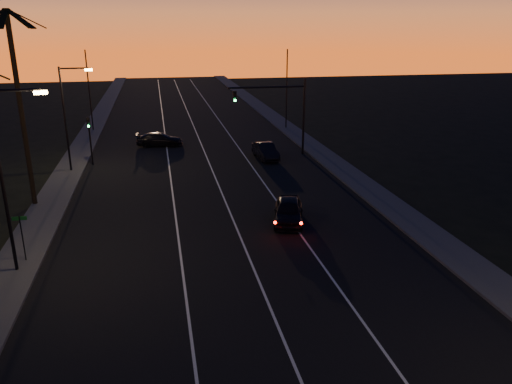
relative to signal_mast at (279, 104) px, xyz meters
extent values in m
cube|color=black|center=(-7.14, -9.99, -4.78)|extent=(20.00, 170.00, 0.01)
cube|color=#3C3C39|center=(-18.34, -9.99, -4.70)|extent=(2.40, 170.00, 0.16)
cube|color=#3C3C39|center=(4.06, -9.99, -4.70)|extent=(2.40, 170.00, 0.16)
cube|color=silver|center=(-10.14, -9.99, -4.76)|extent=(0.12, 160.00, 0.01)
cube|color=silver|center=(-6.64, -9.99, -4.76)|extent=(0.12, 160.00, 0.01)
cube|color=silver|center=(-3.14, -9.99, -4.76)|extent=(0.12, 160.00, 0.01)
cylinder|color=black|center=(-19.34, -9.99, 1.47)|extent=(0.32, 0.32, 12.50)
cube|color=black|center=(-18.31, -9.73, 7.15)|extent=(2.18, 0.92, 1.18)
cube|color=black|center=(-18.90, -9.03, 7.15)|extent=(1.25, 2.12, 1.18)
cube|color=black|center=(-19.82, -9.05, 7.15)|extent=(1.34, 2.09, 1.18)
cube|color=black|center=(-19.31, -11.05, 7.15)|extent=(0.45, 2.16, 1.18)
cube|color=black|center=(-18.49, -10.63, 7.15)|extent=(1.95, 1.61, 1.18)
cylinder|color=black|center=(-18.14, -19.99, -0.28)|extent=(0.16, 0.16, 9.00)
cylinder|color=black|center=(-17.04, -19.99, 4.07)|extent=(2.20, 0.12, 0.12)
cube|color=#FFC166|center=(-15.94, -19.99, 3.94)|extent=(0.55, 0.26, 0.16)
cylinder|color=black|center=(-18.14, -1.99, -0.53)|extent=(0.16, 0.16, 8.50)
cylinder|color=black|center=(-17.04, -1.99, 3.57)|extent=(2.20, 0.12, 0.12)
cube|color=#FFC166|center=(-15.94, -1.99, 3.44)|extent=(0.55, 0.26, 0.16)
cylinder|color=black|center=(-17.94, -18.99, -3.48)|extent=(0.06, 0.06, 2.60)
cube|color=#0D5318|center=(-17.94, -18.99, -2.33)|extent=(0.70, 0.03, 0.20)
cylinder|color=black|center=(2.36, 0.01, -1.28)|extent=(0.20, 0.20, 7.00)
cylinder|color=black|center=(-1.14, 0.01, 1.52)|extent=(7.00, 0.16, 0.16)
cube|color=black|center=(-4.04, 0.01, 0.77)|extent=(0.32, 0.28, 1.00)
sphere|color=black|center=(-4.04, -0.16, 1.09)|extent=(0.20, 0.20, 0.20)
sphere|color=black|center=(-4.04, -0.16, 0.77)|extent=(0.20, 0.20, 0.20)
sphere|color=#14FF59|center=(-4.04, -0.16, 0.45)|extent=(0.20, 0.20, 0.20)
cylinder|color=black|center=(-16.64, 0.01, -2.68)|extent=(0.14, 0.14, 4.20)
cube|color=black|center=(-16.64, 0.01, -1.08)|extent=(0.28, 0.25, 0.90)
sphere|color=black|center=(-16.64, -0.14, -0.80)|extent=(0.18, 0.18, 0.18)
sphere|color=black|center=(-16.64, -0.14, -1.08)|extent=(0.18, 0.18, 0.18)
sphere|color=#14FF59|center=(-16.64, -0.14, -1.36)|extent=(0.18, 0.18, 0.18)
cylinder|color=black|center=(-18.14, 15.01, -0.28)|extent=(0.14, 0.14, 9.00)
cylinder|color=black|center=(3.86, 12.01, -0.28)|extent=(0.14, 0.14, 9.00)
imported|color=black|center=(-3.33, -16.23, -4.04)|extent=(2.81, 4.61, 1.47)
sphere|color=#FF0F05|center=(-4.72, -18.51, -3.81)|extent=(0.18, 0.18, 0.18)
sphere|color=#FF0F05|center=(-3.31, -18.90, -3.81)|extent=(0.18, 0.18, 0.18)
imported|color=black|center=(-1.43, -0.96, -4.06)|extent=(1.83, 4.41, 1.42)
imported|color=black|center=(-10.79, 6.02, -4.10)|extent=(4.76, 2.32, 1.33)
camera|label=1|loc=(-10.92, -43.92, 6.82)|focal=35.00mm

